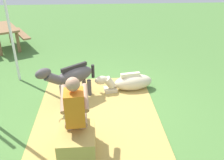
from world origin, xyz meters
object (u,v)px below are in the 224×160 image
(tent_pole_right, at_px, (10,29))
(person_seated, at_px, (75,110))
(pony_standing, at_px, (71,77))
(hay_bale, at_px, (77,143))
(picnic_bench, at_px, (4,32))
(pony_lying, at_px, (129,82))

(tent_pole_right, bearing_deg, person_seated, -147.53)
(pony_standing, bearing_deg, tent_pole_right, 53.31)
(hay_bale, relative_size, picnic_bench, 0.33)
(person_seated, height_order, picnic_bench, person_seated)
(pony_standing, relative_size, picnic_bench, 0.59)
(hay_bale, relative_size, pony_lying, 0.48)
(pony_lying, height_order, picnic_bench, picnic_bench)
(hay_bale, distance_m, person_seated, 0.52)
(person_seated, xyz_separation_m, pony_standing, (1.45, 0.19, -0.16))
(tent_pole_right, bearing_deg, pony_lying, -104.44)
(hay_bale, bearing_deg, person_seated, 2.73)
(person_seated, bearing_deg, pony_standing, 7.39)
(person_seated, distance_m, pony_lying, 2.17)
(hay_bale, distance_m, tent_pole_right, 3.28)
(person_seated, relative_size, pony_standing, 1.15)
(person_seated, bearing_deg, picnic_bench, 28.50)
(hay_bale, bearing_deg, pony_standing, 6.93)
(pony_standing, relative_size, tent_pole_right, 0.45)
(tent_pole_right, distance_m, picnic_bench, 2.65)
(hay_bale, bearing_deg, tent_pole_right, 30.99)
(pony_standing, relative_size, pony_lying, 0.84)
(pony_lying, bearing_deg, person_seated, 149.49)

